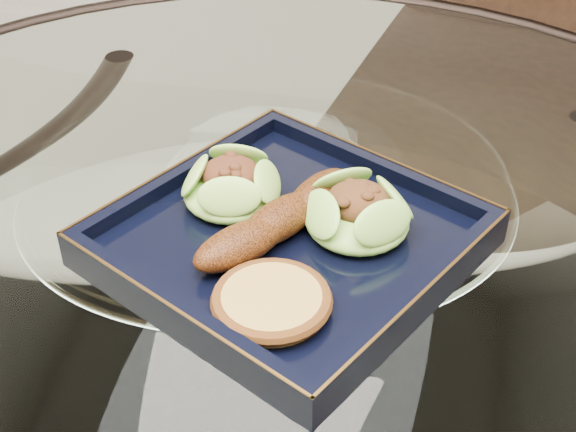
# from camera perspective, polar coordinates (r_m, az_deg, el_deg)

# --- Properties ---
(dining_table) EXTENTS (1.13, 1.13, 0.77)m
(dining_table) POSITION_cam_1_polar(r_m,az_deg,el_deg) (0.84, -1.26, -9.32)
(dining_table) COLOR white
(dining_table) RESTS_ON ground
(dining_chair) EXTENTS (0.50, 0.50, 1.02)m
(dining_chair) POSITION_cam_1_polar(r_m,az_deg,el_deg) (1.22, 14.45, 4.41)
(dining_chair) COLOR black
(dining_chair) RESTS_ON ground
(navy_plate) EXTENTS (0.36, 0.36, 0.02)m
(navy_plate) POSITION_cam_1_polar(r_m,az_deg,el_deg) (0.68, -0.00, -2.01)
(navy_plate) COLOR black
(navy_plate) RESTS_ON dining_table
(lettuce_wrap_left) EXTENTS (0.10, 0.10, 0.03)m
(lettuce_wrap_left) POSITION_cam_1_polar(r_m,az_deg,el_deg) (0.71, -4.05, 1.99)
(lettuce_wrap_left) COLOR #73AA31
(lettuce_wrap_left) RESTS_ON navy_plate
(lettuce_wrap_right) EXTENTS (0.11, 0.11, 0.03)m
(lettuce_wrap_right) POSITION_cam_1_polar(r_m,az_deg,el_deg) (0.68, 4.97, 0.03)
(lettuce_wrap_right) COLOR #52992C
(lettuce_wrap_right) RESTS_ON navy_plate
(roasted_plantain) EXTENTS (0.11, 0.17, 0.03)m
(roasted_plantain) POSITION_cam_1_polar(r_m,az_deg,el_deg) (0.67, -0.56, -0.23)
(roasted_plantain) COLOR #552409
(roasted_plantain) RESTS_ON navy_plate
(crumb_patty) EXTENTS (0.10, 0.10, 0.02)m
(crumb_patty) POSITION_cam_1_polar(r_m,az_deg,el_deg) (0.60, -1.17, -6.17)
(crumb_patty) COLOR #BA8F3E
(crumb_patty) RESTS_ON navy_plate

